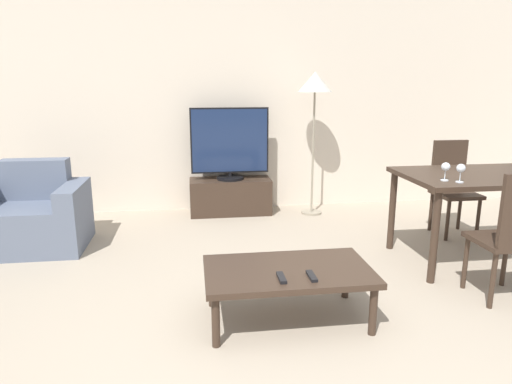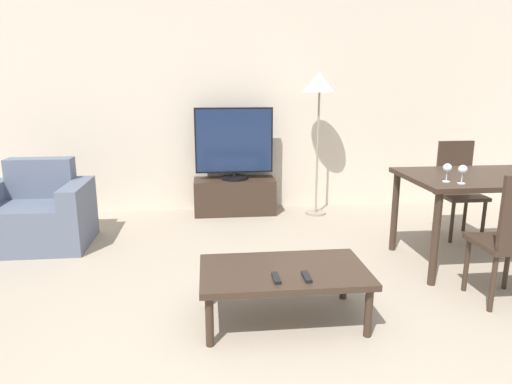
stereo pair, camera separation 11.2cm
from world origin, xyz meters
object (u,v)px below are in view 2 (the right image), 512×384
at_px(remote_primary, 307,277).
at_px(armchair, 36,215).
at_px(dining_table, 482,186).
at_px(wine_glass_right, 447,169).
at_px(tv_stand, 235,196).
at_px(tv, 234,144).
at_px(floor_lamp, 319,89).
at_px(remote_secondary, 276,278).
at_px(coffee_table, 284,274).
at_px(dining_chair_far, 458,185).
at_px(wine_glass_center, 463,171).

bearing_deg(remote_primary, armchair, 140.58).
bearing_deg(dining_table, armchair, 167.33).
relative_size(dining_table, wine_glass_right, 8.79).
xyz_separation_m(tv_stand, tv, (-0.00, -0.00, 0.63)).
height_order(tv_stand, floor_lamp, floor_lamp).
relative_size(dining_table, remote_secondary, 8.56).
relative_size(tv, floor_lamp, 0.55).
height_order(armchair, coffee_table, armchair).
distance_m(tv, dining_chair_far, 2.45).
xyz_separation_m(tv, coffee_table, (0.16, -2.58, -0.51)).
relative_size(dining_chair_far, floor_lamp, 0.58).
bearing_deg(dining_chair_far, remote_secondary, -141.15).
height_order(coffee_table, wine_glass_center, wine_glass_center).
xyz_separation_m(dining_chair_far, floor_lamp, (-1.24, 0.88, 0.94)).
xyz_separation_m(armchair, floor_lamp, (2.92, 0.75, 1.16)).
distance_m(dining_table, wine_glass_right, 0.53).
bearing_deg(dining_table, coffee_table, -156.48).
bearing_deg(wine_glass_center, armchair, 161.78).
bearing_deg(dining_chair_far, remote_primary, -138.47).
xyz_separation_m(armchair, remote_primary, (2.23, -1.83, 0.07)).
bearing_deg(wine_glass_center, remote_secondary, -156.68).
bearing_deg(wine_glass_right, dining_chair_far, 55.33).
bearing_deg(wine_glass_right, tv, 127.46).
height_order(tv_stand, dining_table, dining_table).
xyz_separation_m(dining_table, remote_secondary, (-1.89, -0.95, -0.31)).
height_order(tv_stand, wine_glass_center, wine_glass_center).
relative_size(tv_stand, remote_secondary, 6.36).
height_order(coffee_table, dining_table, dining_table).
height_order(floor_lamp, remote_primary, floor_lamp).
distance_m(remote_primary, wine_glass_right, 1.54).
bearing_deg(floor_lamp, armchair, -165.49).
bearing_deg(remote_secondary, remote_primary, -0.63).
relative_size(tv_stand, remote_primary, 6.36).
bearing_deg(floor_lamp, remote_secondary, -108.67).
bearing_deg(remote_secondary, wine_glass_center, 23.32).
bearing_deg(tv, dining_table, -42.07).
distance_m(armchair, floor_lamp, 3.23).
bearing_deg(floor_lamp, tv_stand, 171.24).
bearing_deg(tv, armchair, -155.29).
xyz_separation_m(tv, wine_glass_right, (1.53, -2.00, 0.05)).
bearing_deg(remote_secondary, armchair, 138.10).
bearing_deg(wine_glass_center, dining_table, 38.48).
xyz_separation_m(floor_lamp, wine_glass_right, (0.57, -1.85, -0.58)).
bearing_deg(dining_chair_far, floor_lamp, 144.60).
distance_m(dining_table, remote_secondary, 2.14).
height_order(tv_stand, remote_secondary, tv_stand).
height_order(armchair, tv, tv).
height_order(tv, wine_glass_center, tv).
bearing_deg(tv_stand, dining_chair_far, -25.08).
bearing_deg(coffee_table, dining_chair_far, 37.15).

